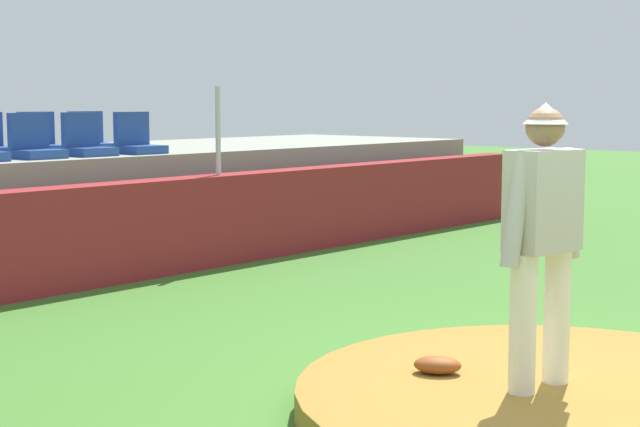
% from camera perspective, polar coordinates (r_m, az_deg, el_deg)
% --- Properties ---
extents(ground_plane, '(60.00, 60.00, 0.00)m').
position_cam_1_polar(ground_plane, '(6.15, 14.37, -11.53)').
color(ground_plane, '#3E7329').
extents(pitchers_mound, '(3.30, 3.30, 0.19)m').
position_cam_1_polar(pitchers_mound, '(6.12, 14.39, -10.70)').
color(pitchers_mound, olive).
rests_on(pitchers_mound, ground_plane).
extents(pitcher, '(0.72, 0.31, 1.70)m').
position_cam_1_polar(pitcher, '(5.87, 12.92, -0.62)').
color(pitcher, white).
rests_on(pitcher, pitchers_mound).
extents(fielding_glove, '(0.33, 0.36, 0.11)m').
position_cam_1_polar(fielding_glove, '(6.24, 6.90, -8.81)').
color(fielding_glove, brown).
rests_on(fielding_glove, pitchers_mound).
extents(brick_barrier, '(17.34, 0.40, 1.04)m').
position_cam_1_polar(brick_barrier, '(9.91, -16.29, -1.62)').
color(brick_barrier, maroon).
rests_on(brick_barrier, ground_plane).
extents(fence_post_right, '(0.06, 0.06, 1.02)m').
position_cam_1_polar(fence_post_right, '(11.30, -6.00, 4.84)').
color(fence_post_right, silver).
rests_on(fence_post_right, brick_barrier).
extents(stadium_chair_4, '(0.48, 0.44, 0.50)m').
position_cam_1_polar(stadium_chair_4, '(11.16, -16.40, 3.91)').
color(stadium_chair_4, '#22438E').
rests_on(stadium_chair_4, bleacher_platform).
extents(stadium_chair_5, '(0.48, 0.44, 0.50)m').
position_cam_1_polar(stadium_chair_5, '(11.53, -13.53, 4.08)').
color(stadium_chair_5, '#22438E').
rests_on(stadium_chair_5, bleacher_platform).
extents(stadium_chair_6, '(0.48, 0.44, 0.50)m').
position_cam_1_polar(stadium_chair_6, '(11.91, -10.67, 4.22)').
color(stadium_chair_6, '#22438E').
rests_on(stadium_chair_6, bleacher_platform).
extents(stadium_chair_12, '(0.48, 0.44, 0.50)m').
position_cam_1_polar(stadium_chair_12, '(12.27, -16.04, 4.14)').
color(stadium_chair_12, '#22438E').
rests_on(stadium_chair_12, bleacher_platform).
extents(stadium_chair_13, '(0.48, 0.44, 0.50)m').
position_cam_1_polar(stadium_chair_13, '(12.66, -13.28, 4.29)').
color(stadium_chair_13, '#22438E').
rests_on(stadium_chair_13, bleacher_platform).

